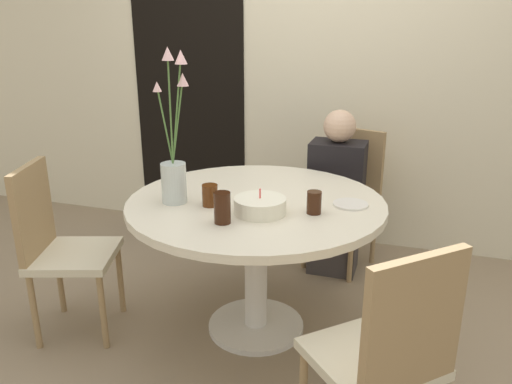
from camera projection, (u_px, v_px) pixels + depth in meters
name	position (u px, v px, depth m)	size (l,w,h in m)	color
ground_plane	(256.00, 327.00, 2.70)	(16.00, 16.00, 0.00)	#89755B
wall_back	(316.00, 63.00, 3.51)	(8.00, 0.05, 2.60)	beige
doorway_panel	(189.00, 97.00, 3.86)	(0.90, 0.01, 2.05)	black
dining_table	(256.00, 223.00, 2.51)	(1.28, 1.28, 0.74)	beige
chair_near_front	(347.00, 190.00, 3.31)	(0.51, 0.51, 0.91)	beige
chair_right_flank	(58.00, 241.00, 2.54)	(0.51, 0.51, 0.91)	beige
chair_left_flank	(387.00, 351.00, 1.68)	(0.57, 0.57, 0.91)	beige
birthday_cake	(260.00, 206.00, 2.28)	(0.24, 0.24, 0.12)	white
flower_vase	(174.00, 162.00, 2.37)	(0.16, 0.14, 0.73)	silver
side_plate	(351.00, 204.00, 2.39)	(0.17, 0.17, 0.01)	silver
drink_glass_0	(314.00, 202.00, 2.28)	(0.07, 0.07, 0.11)	#33190C
drink_glass_1	(222.00, 208.00, 2.16)	(0.07, 0.07, 0.14)	#33190C
drink_glass_2	(210.00, 195.00, 2.37)	(0.07, 0.07, 0.11)	#51280F
person_guest	(336.00, 199.00, 3.19)	(0.34, 0.24, 1.07)	#383333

